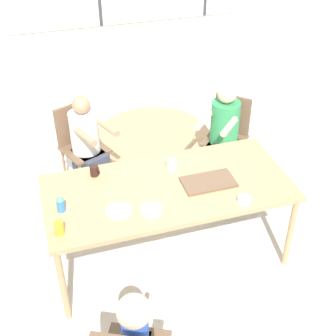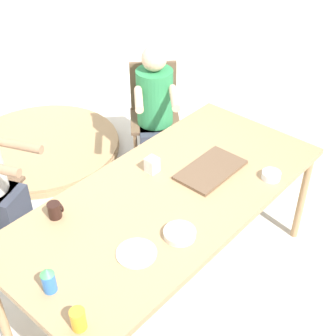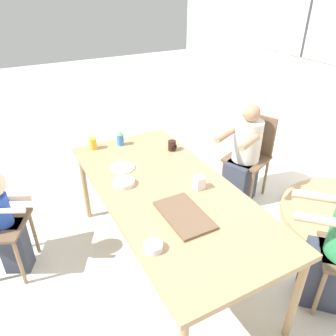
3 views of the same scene
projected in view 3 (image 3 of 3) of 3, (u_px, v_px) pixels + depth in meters
The scene contains 13 objects.
ground_plane at pixel (168, 263), 2.78m from camera, with size 16.00×16.00×0.00m, color beige.
dining_table at pixel (168, 195), 2.42m from camera, with size 1.97×0.92×0.76m.
chair_for_woman_green_shirt at pixel (252, 149), 3.44m from camera, with size 0.52×0.52×0.89m.
person_woman_green_shirt at pixel (244, 159), 3.36m from camera, with size 0.45×0.57×1.07m.
person_toddler at pixel (5, 220), 2.49m from camera, with size 0.29×0.35×0.93m.
food_tray_dark at pixel (184, 215), 2.12m from camera, with size 0.42×0.25×0.02m.
coffee_mug at pixel (172, 146), 2.90m from camera, with size 0.08×0.07×0.09m.
sippy_cup at pixel (120, 138), 2.98m from camera, with size 0.06×0.06×0.14m.
juice_glass at pixel (93, 144), 2.92m from camera, with size 0.07×0.07×0.10m.
milk_carton_small at pixel (199, 183), 2.38m from camera, with size 0.07×0.07×0.09m.
bowl_white_shallow at pixel (124, 183), 2.44m from camera, with size 0.17×0.17×0.03m.
bowl_cereal at pixel (153, 247), 1.85m from camera, with size 0.11×0.11×0.04m.
plate_tortillas at pixel (123, 168), 2.65m from camera, with size 0.20×0.20×0.01m.
Camera 3 is at (1.75, -0.93, 2.11)m, focal length 35.00 mm.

